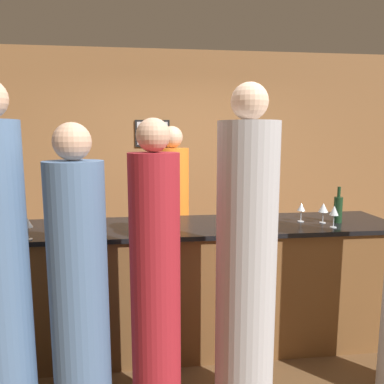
{
  "coord_description": "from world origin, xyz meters",
  "views": [
    {
      "loc": [
        -0.44,
        -2.89,
        1.72
      ],
      "look_at": [
        -0.07,
        0.1,
        1.27
      ],
      "focal_mm": 35.0,
      "sensor_mm": 36.0,
      "label": 1
    }
  ],
  "objects_px": {
    "guest_1": "(246,267)",
    "guest_2": "(0,269)",
    "guest_0": "(79,288)",
    "wine_bottle_0": "(338,209)",
    "guest_3": "(156,285)",
    "bartender": "(172,221)"
  },
  "relations": [
    {
      "from": "bartender",
      "to": "guest_1",
      "type": "distance_m",
      "value": 1.7
    },
    {
      "from": "guest_1",
      "to": "wine_bottle_0",
      "type": "relative_size",
      "value": 6.8
    },
    {
      "from": "guest_2",
      "to": "wine_bottle_0",
      "type": "relative_size",
      "value": 6.84
    },
    {
      "from": "wine_bottle_0",
      "to": "guest_2",
      "type": "bearing_deg",
      "value": -164.91
    },
    {
      "from": "guest_2",
      "to": "bartender",
      "type": "bearing_deg",
      "value": 54.84
    },
    {
      "from": "guest_1",
      "to": "guest_3",
      "type": "distance_m",
      "value": 0.55
    },
    {
      "from": "guest_2",
      "to": "wine_bottle_0",
      "type": "bearing_deg",
      "value": 15.09
    },
    {
      "from": "bartender",
      "to": "guest_1",
      "type": "bearing_deg",
      "value": 101.0
    },
    {
      "from": "bartender",
      "to": "wine_bottle_0",
      "type": "relative_size",
      "value": 6.12
    },
    {
      "from": "guest_1",
      "to": "wine_bottle_0",
      "type": "distance_m",
      "value": 1.23
    },
    {
      "from": "guest_2",
      "to": "wine_bottle_0",
      "type": "height_order",
      "value": "guest_2"
    },
    {
      "from": "bartender",
      "to": "guest_0",
      "type": "bearing_deg",
      "value": 67.46
    },
    {
      "from": "guest_3",
      "to": "guest_2",
      "type": "bearing_deg",
      "value": 173.62
    },
    {
      "from": "wine_bottle_0",
      "to": "guest_3",
      "type": "bearing_deg",
      "value": -153.69
    },
    {
      "from": "guest_1",
      "to": "wine_bottle_0",
      "type": "xyz_separation_m",
      "value": [
        0.97,
        0.74,
        0.19
      ]
    },
    {
      "from": "guest_0",
      "to": "guest_1",
      "type": "xyz_separation_m",
      "value": [
        0.99,
        -0.07,
        0.11
      ]
    },
    {
      "from": "guest_0",
      "to": "wine_bottle_0",
      "type": "height_order",
      "value": "guest_0"
    },
    {
      "from": "guest_1",
      "to": "guest_2",
      "type": "xyz_separation_m",
      "value": [
        -1.43,
        0.1,
        0.02
      ]
    },
    {
      "from": "wine_bottle_0",
      "to": "bartender",
      "type": "bearing_deg",
      "value": 144.44
    },
    {
      "from": "guest_0",
      "to": "guest_3",
      "type": "relative_size",
      "value": 0.99
    },
    {
      "from": "bartender",
      "to": "guest_0",
      "type": "height_order",
      "value": "bartender"
    },
    {
      "from": "guest_1",
      "to": "guest_2",
      "type": "height_order",
      "value": "guest_2"
    }
  ]
}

